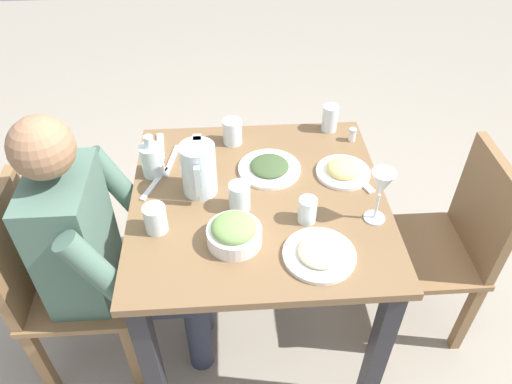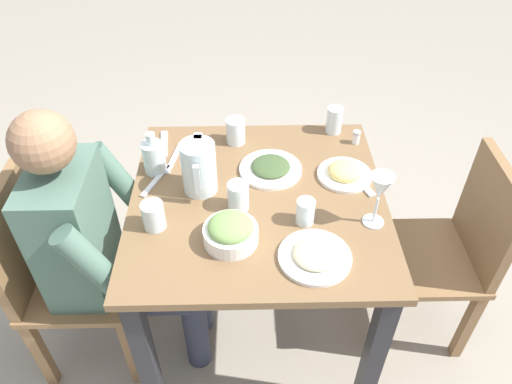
{
  "view_description": "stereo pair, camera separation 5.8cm",
  "coord_description": "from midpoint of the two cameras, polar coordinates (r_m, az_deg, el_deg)",
  "views": [
    {
      "loc": [
        1.25,
        -0.09,
        1.88
      ],
      "look_at": [
        -0.05,
        -0.01,
        0.73
      ],
      "focal_mm": 34.35,
      "sensor_mm": 36.0,
      "label": 1
    },
    {
      "loc": [
        1.25,
        -0.03,
        1.88
      ],
      "look_at": [
        -0.05,
        -0.01,
        0.73
      ],
      "focal_mm": 34.35,
      "sensor_mm": 36.0,
      "label": 2
    }
  ],
  "objects": [
    {
      "name": "dining_table",
      "position": [
        1.78,
        1.16,
        -3.69
      ],
      "size": [
        0.88,
        0.88,
        0.74
      ],
      "color": "brown",
      "rests_on": "ground_plane"
    },
    {
      "name": "oil_carafe",
      "position": [
        1.8,
        -10.87,
        3.84
      ],
      "size": [
        0.08,
        0.08,
        0.16
      ],
      "color": "silver",
      "rests_on": "dining_table"
    },
    {
      "name": "chair_far",
      "position": [
        2.04,
        22.46,
        -5.92
      ],
      "size": [
        0.4,
        0.4,
        0.85
      ],
      "color": "olive",
      "rests_on": "ground_plane"
    },
    {
      "name": "wine_glass",
      "position": [
        1.56,
        15.29,
        0.23
      ],
      "size": [
        0.08,
        0.08,
        0.2
      ],
      "color": "silver",
      "rests_on": "dining_table"
    },
    {
      "name": "water_glass_center",
      "position": [
        1.92,
        -1.51,
        7.1
      ],
      "size": [
        0.07,
        0.07,
        0.1
      ],
      "primitive_type": "cylinder",
      "color": "silver",
      "rests_on": "dining_table"
    },
    {
      "name": "fork_far",
      "position": [
        1.96,
        -9.81,
        5.51
      ],
      "size": [
        0.17,
        0.04,
        0.01
      ],
      "primitive_type": "cube",
      "rotation": [
        0.0,
        0.0,
        0.11
      ],
      "color": "silver",
      "rests_on": "dining_table"
    },
    {
      "name": "ground_plane",
      "position": [
        2.26,
        0.94,
        -14.71
      ],
      "size": [
        8.0,
        8.0,
        0.0
      ],
      "primitive_type": "plane",
      "color": "gray"
    },
    {
      "name": "water_glass_far_right",
      "position": [
        2.0,
        9.94,
        8.24
      ],
      "size": [
        0.06,
        0.06,
        0.11
      ],
      "primitive_type": "cylinder",
      "color": "silver",
      "rests_on": "dining_table"
    },
    {
      "name": "water_glass_far_left",
      "position": [
        1.59,
        6.82,
        -2.31
      ],
      "size": [
        0.06,
        0.06,
        0.09
      ],
      "primitive_type": "cylinder",
      "color": "silver",
      "rests_on": "dining_table"
    },
    {
      "name": "plate_dolmas",
      "position": [
        1.79,
        2.65,
        2.82
      ],
      "size": [
        0.23,
        0.23,
        0.04
      ],
      "color": "white",
      "rests_on": "dining_table"
    },
    {
      "name": "fork_near",
      "position": [
        1.8,
        12.93,
        1.2
      ],
      "size": [
        0.17,
        0.09,
        0.01
      ],
      "primitive_type": "cube",
      "rotation": [
        0.0,
        0.0,
        0.37
      ],
      "color": "silver",
      "rests_on": "dining_table"
    },
    {
      "name": "knife_near",
      "position": [
        1.78,
        -10.68,
        1.31
      ],
      "size": [
        0.18,
        0.09,
        0.01
      ],
      "primitive_type": "cube",
      "rotation": [
        0.0,
        0.0,
        -0.39
      ],
      "color": "silver",
      "rests_on": "dining_table"
    },
    {
      "name": "knife_far",
      "position": [
        1.88,
        -8.64,
        3.91
      ],
      "size": [
        0.19,
        0.05,
        0.01
      ],
      "primitive_type": "cube",
      "rotation": [
        0.0,
        0.0,
        -0.19
      ],
      "color": "silver",
      "rests_on": "dining_table"
    },
    {
      "name": "salad_bowl",
      "position": [
        1.52,
        -1.87,
        -4.64
      ],
      "size": [
        0.17,
        0.17,
        0.09
      ],
      "color": "white",
      "rests_on": "dining_table"
    },
    {
      "name": "water_pitcher",
      "position": [
        1.67,
        -5.68,
        2.84
      ],
      "size": [
        0.16,
        0.12,
        0.19
      ],
      "color": "silver",
      "rests_on": "dining_table"
    },
    {
      "name": "salt_shaker",
      "position": [
        1.97,
        12.44,
        6.24
      ],
      "size": [
        0.03,
        0.03,
        0.05
      ],
      "color": "white",
      "rests_on": "dining_table"
    },
    {
      "name": "chair_near",
      "position": [
        1.94,
        -21.41,
        -8.52
      ],
      "size": [
        0.4,
        0.4,
        0.85
      ],
      "color": "olive",
      "rests_on": "ground_plane"
    },
    {
      "name": "plate_beans",
      "position": [
        1.5,
        7.99,
        -7.37
      ],
      "size": [
        0.22,
        0.22,
        0.04
      ],
      "color": "white",
      "rests_on": "dining_table"
    },
    {
      "name": "diner_near",
      "position": [
        1.78,
        -16.36,
        -5.7
      ],
      "size": [
        0.48,
        0.53,
        1.15
      ],
      "color": "#4C6B5B",
      "rests_on": "ground_plane"
    },
    {
      "name": "water_glass_near_right",
      "position": [
        1.62,
        -1.05,
        -0.49
      ],
      "size": [
        0.07,
        0.07,
        0.1
      ],
      "primitive_type": "cylinder",
      "color": "silver",
      "rests_on": "dining_table"
    },
    {
      "name": "water_glass_near_left",
      "position": [
        1.59,
        -10.83,
        -2.73
      ],
      "size": [
        0.07,
        0.07,
        0.1
      ],
      "primitive_type": "cylinder",
      "color": "silver",
      "rests_on": "dining_table"
    },
    {
      "name": "plate_fries",
      "position": [
        1.8,
        11.23,
        2.23
      ],
      "size": [
        0.2,
        0.2,
        0.05
      ],
      "color": "white",
      "rests_on": "dining_table"
    }
  ]
}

